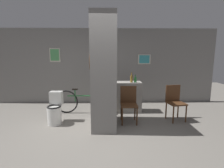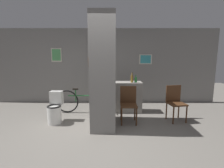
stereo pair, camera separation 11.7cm
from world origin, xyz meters
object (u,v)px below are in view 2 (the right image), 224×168
chair_near_pillar (129,102)px  bicycle (85,101)px  toilet (55,110)px  chair_by_doorway (175,101)px  bottle_tall (132,79)px

chair_near_pillar → bicycle: chair_near_pillar is taller
toilet → chair_near_pillar: bearing=1.7°
chair_by_doorway → bicycle: chair_by_doorway is taller
toilet → bicycle: 1.00m
chair_by_doorway → bicycle: size_ratio=0.53×
chair_by_doorway → bottle_tall: bottle_tall is taller
bottle_tall → bicycle: bearing=-178.1°
bicycle → bottle_tall: size_ratio=5.48×
bicycle → chair_by_doorway: bearing=-13.5°
chair_by_doorway → toilet: bearing=173.0°
chair_by_doorway → bottle_tall: bearing=138.8°
chair_near_pillar → bicycle: size_ratio=0.53×
chair_near_pillar → bottle_tall: bottle_tall is taller
chair_near_pillar → chair_by_doorway: 1.24m
toilet → bicycle: size_ratio=0.45×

